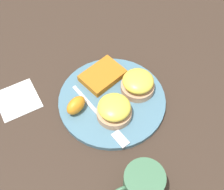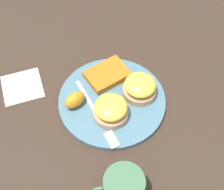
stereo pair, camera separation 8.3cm
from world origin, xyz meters
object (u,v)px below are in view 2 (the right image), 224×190
at_px(sandwich_benedict_left, 111,110).
at_px(orange_wedge, 75,101).
at_px(cup, 123,188).
at_px(hashbrown_patty, 107,74).
at_px(sandwich_benedict_right, 140,87).
at_px(fork, 98,117).

height_order(sandwich_benedict_left, orange_wedge, sandwich_benedict_left).
height_order(sandwich_benedict_left, cup, cup).
bearing_deg(hashbrown_patty, sandwich_benedict_left, 84.68).
distance_m(sandwich_benedict_right, orange_wedge, 0.18).
bearing_deg(sandwich_benedict_right, fork, 24.95).
relative_size(sandwich_benedict_right, orange_wedge, 1.54).
relative_size(fork, cup, 1.88).
height_order(fork, cup, cup).
xyz_separation_m(sandwich_benedict_left, orange_wedge, (0.09, -0.05, -0.01)).
relative_size(sandwich_benedict_left, sandwich_benedict_right, 1.00).
height_order(sandwich_benedict_left, sandwich_benedict_right, same).
relative_size(hashbrown_patty, orange_wedge, 1.94).
relative_size(hashbrown_patty, cup, 0.98).
bearing_deg(sandwich_benedict_left, sandwich_benedict_right, -147.71).
bearing_deg(sandwich_benedict_right, cup, 69.74).
distance_m(hashbrown_patty, orange_wedge, 0.13).
xyz_separation_m(sandwich_benedict_right, hashbrown_patty, (0.08, -0.07, -0.02)).
height_order(orange_wedge, fork, orange_wedge).
distance_m(sandwich_benedict_right, hashbrown_patty, 0.11).
bearing_deg(sandwich_benedict_left, cup, 88.06).
distance_m(sandwich_benedict_left, orange_wedge, 0.10).
xyz_separation_m(fork, cup, (-0.03, 0.20, 0.03)).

